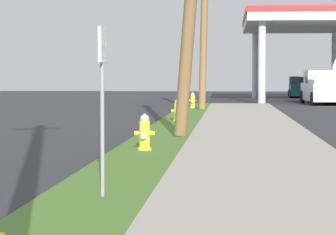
{
  "coord_description": "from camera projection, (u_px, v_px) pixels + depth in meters",
  "views": [
    {
      "loc": [
        2.39,
        -2.93,
        1.63
      ],
      "look_at": [
        1.09,
        13.44,
        0.75
      ],
      "focal_mm": 82.38,
      "sensor_mm": 36.0,
      "label": 1
    }
  ],
  "objects": [
    {
      "name": "fire_hydrant_third",
      "position": [
        177.0,
        112.0,
        25.72
      ],
      "size": [
        0.42,
        0.37,
        0.74
      ],
      "color": "yellow",
      "rests_on": "grass_verge"
    },
    {
      "name": "fire_hydrant_second",
      "position": [
        145.0,
        134.0,
        15.67
      ],
      "size": [
        0.42,
        0.38,
        0.74
      ],
      "color": "yellow",
      "rests_on": "grass_verge"
    },
    {
      "name": "car_navy_by_far_pump",
      "position": [
        323.0,
        89.0,
        54.48
      ],
      "size": [
        2.18,
        4.6,
        1.57
      ],
      "color": "navy",
      "rests_on": "ground"
    },
    {
      "name": "fire_hydrant_fourth",
      "position": [
        193.0,
        101.0,
        36.44
      ],
      "size": [
        0.42,
        0.38,
        0.74
      ],
      "color": "yellow",
      "rests_on": "grass_verge"
    },
    {
      "name": "street_sign_post",
      "position": [
        102.0,
        76.0,
        9.58
      ],
      "size": [
        0.05,
        0.36,
        2.12
      ],
      "color": "gray",
      "rests_on": "grass_verge"
    },
    {
      "name": "utility_pole_background",
      "position": [
        204.0,
        11.0,
        34.85
      ],
      "size": [
        1.32,
        0.7,
        8.78
      ],
      "color": "olive",
      "rests_on": "grass_verge"
    },
    {
      "name": "car_teal_by_near_pump",
      "position": [
        302.0,
        88.0,
        58.06
      ],
      "size": [
        2.11,
        4.58,
        1.57
      ],
      "color": "#197075",
      "rests_on": "ground"
    },
    {
      "name": "truck_white_at_forecourt",
      "position": [
        324.0,
        88.0,
        44.6
      ],
      "size": [
        2.3,
        5.47,
        1.97
      ],
      "color": "white",
      "rests_on": "ground"
    }
  ]
}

